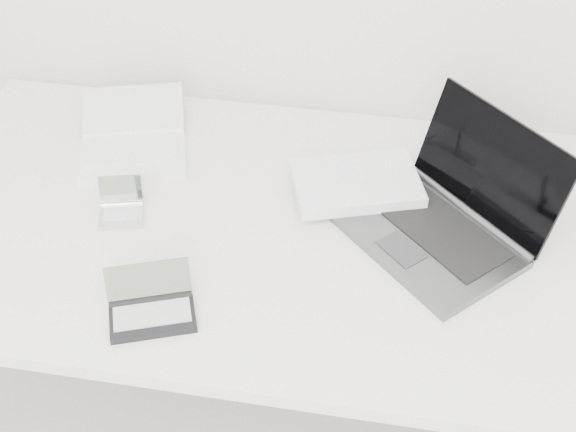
% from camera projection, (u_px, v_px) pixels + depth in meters
% --- Properties ---
extents(desk, '(1.60, 0.80, 0.73)m').
position_uv_depth(desk, '(306.00, 244.00, 1.60)').
color(desk, white).
rests_on(desk, ground).
extents(laptop_large, '(0.54, 0.44, 0.22)m').
position_uv_depth(laptop_large, '(413.00, 205.00, 1.56)').
color(laptop_large, '#595C5F').
rests_on(laptop_large, desk).
extents(netbook_open_white, '(0.30, 0.34, 0.05)m').
position_uv_depth(netbook_open_white, '(133.00, 143.00, 1.75)').
color(netbook_open_white, white).
rests_on(netbook_open_white, desk).
extents(pda_silver, '(0.10, 0.11, 0.07)m').
position_uv_depth(pda_silver, '(121.00, 209.00, 1.59)').
color(pda_silver, silver).
rests_on(pda_silver, desk).
extents(palmtop_charcoal, '(0.18, 0.16, 0.08)m').
position_uv_depth(palmtop_charcoal, '(152.00, 309.00, 1.39)').
color(palmtop_charcoal, black).
rests_on(palmtop_charcoal, desk).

